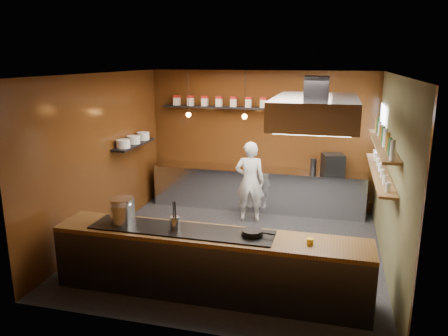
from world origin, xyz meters
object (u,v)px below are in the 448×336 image
(stockpot_small, at_px, (121,214))
(chef, at_px, (250,181))
(stockpot_large, at_px, (123,209))
(espresso_machine, at_px, (333,164))
(extractor_hood, at_px, (316,110))

(stockpot_small, height_order, chef, chef)
(stockpot_large, xyz_separation_m, espresso_machine, (2.92, 3.68, -0.00))
(espresso_machine, bearing_deg, stockpot_small, -143.48)
(extractor_hood, bearing_deg, stockpot_large, -157.18)
(stockpot_large, distance_m, chef, 3.21)
(stockpot_large, height_order, espresso_machine, espresso_machine)
(stockpot_small, bearing_deg, extractor_hood, 25.25)
(stockpot_small, height_order, espresso_machine, espresso_machine)
(chef, bearing_deg, espresso_machine, -162.32)
(extractor_hood, xyz_separation_m, chef, (-1.32, 1.81, -1.68))
(stockpot_small, relative_size, chef, 0.19)
(stockpot_large, bearing_deg, extractor_hood, 22.82)
(chef, bearing_deg, stockpot_small, 59.60)
(stockpot_large, height_order, chef, chef)
(stockpot_large, distance_m, stockpot_small, 0.12)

